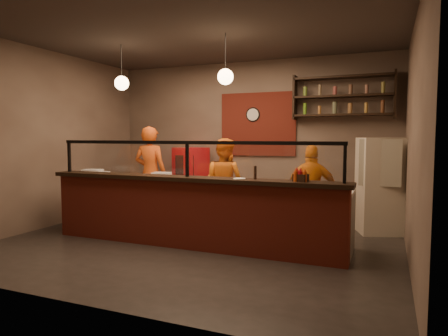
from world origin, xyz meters
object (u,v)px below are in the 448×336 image
at_px(cook_mid, 225,183).
at_px(condiment_caddy, 301,178).
at_px(cook_left, 150,174).
at_px(cook_right, 312,190).
at_px(fridge, 380,186).
at_px(pepper_mill, 255,173).
at_px(pizza_dough, 205,183).
at_px(wall_clock, 253,115).
at_px(red_cooler, 191,180).

distance_m(cook_mid, condiment_caddy, 2.20).
xyz_separation_m(cook_left, cook_right, (3.16, -0.04, -0.17)).
bearing_deg(cook_right, cook_mid, -6.42).
bearing_deg(cook_mid, fridge, -149.57).
relative_size(fridge, pepper_mill, 8.83).
bearing_deg(pizza_dough, cook_left, 149.56).
distance_m(wall_clock, pizza_dough, 2.54).
relative_size(wall_clock, condiment_caddy, 1.70).
relative_size(red_cooler, pizza_dough, 2.58).
bearing_deg(cook_right, condiment_caddy, 86.26).
relative_size(condiment_caddy, pepper_mill, 0.96).
bearing_deg(wall_clock, cook_mid, -93.72).
height_order(cook_left, pepper_mill, cook_left).
distance_m(cook_right, red_cooler, 2.94).
distance_m(fridge, pepper_mill, 2.58).
relative_size(wall_clock, red_cooler, 0.21).
distance_m(cook_right, pepper_mill, 1.55).
bearing_deg(condiment_caddy, wall_clock, 119.60).
height_order(cook_mid, red_cooler, cook_mid).
distance_m(cook_left, cook_mid, 1.61).
bearing_deg(cook_left, condiment_caddy, 152.08).
height_order(cook_right, fridge, fridge).
relative_size(cook_left, fridge, 1.13).
bearing_deg(condiment_caddy, cook_left, 155.50).
xyz_separation_m(cook_right, fridge, (1.03, 0.62, 0.06)).
bearing_deg(cook_left, cook_right, 175.92).
xyz_separation_m(wall_clock, cook_right, (1.47, -1.31, -1.35)).
bearing_deg(cook_mid, cook_right, -162.42).
bearing_deg(condiment_caddy, fridge, 65.78).
bearing_deg(cook_left, pepper_mill, 147.82).
bearing_deg(cook_right, cook_left, -8.49).
xyz_separation_m(cook_mid, condiment_caddy, (1.66, -1.41, 0.30)).
xyz_separation_m(cook_left, condiment_caddy, (3.26, -1.49, 0.19)).
height_order(cook_mid, fridge, fridge).
height_order(wall_clock, condiment_caddy, wall_clock).
bearing_deg(red_cooler, pepper_mill, -24.10).
bearing_deg(cook_right, wall_clock, -49.67).
relative_size(cook_mid, red_cooler, 1.14).
bearing_deg(red_cooler, pizza_dough, -34.00).
bearing_deg(red_cooler, wall_clock, 36.50).
height_order(cook_mid, condiment_caddy, cook_mid).
height_order(fridge, pizza_dough, fridge).
xyz_separation_m(pizza_dough, condiment_caddy, (1.62, -0.52, 0.20)).
bearing_deg(pepper_mill, wall_clock, 108.90).
distance_m(cook_left, cook_right, 3.16).
height_order(cook_right, red_cooler, cook_right).
bearing_deg(wall_clock, condiment_caddy, -60.40).
bearing_deg(wall_clock, cook_right, -41.83).
height_order(cook_mid, cook_right, cook_mid).
xyz_separation_m(wall_clock, pizza_dough, (-0.05, -2.24, -1.19)).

